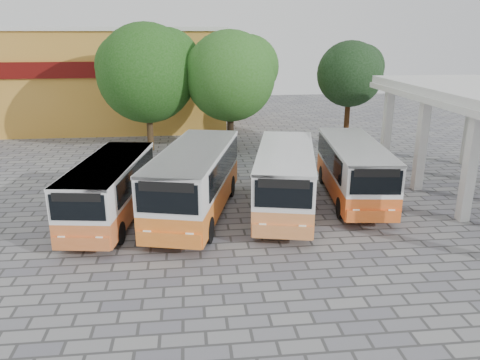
{
  "coord_description": "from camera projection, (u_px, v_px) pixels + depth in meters",
  "views": [
    {
      "loc": [
        -4.02,
        -16.13,
        7.94
      ],
      "look_at": [
        -1.79,
        4.01,
        1.5
      ],
      "focal_mm": 35.0,
      "sensor_mm": 36.0,
      "label": 1
    }
  ],
  "objects": [
    {
      "name": "tree_right",
      "position": [
        351.0,
        72.0,
        32.45
      ],
      "size": [
        4.77,
        4.54,
        7.42
      ],
      "color": "#442611",
      "rests_on": "ground"
    },
    {
      "name": "shophouse_block",
      "position": [
        106.0,
        78.0,
        40.31
      ],
      "size": [
        20.4,
        10.4,
        8.3
      ],
      "color": "#C58A2F",
      "rests_on": "ground"
    },
    {
      "name": "bus_centre_right",
      "position": [
        285.0,
        176.0,
        21.27
      ],
      "size": [
        4.15,
        8.46,
        2.9
      ],
      "rotation": [
        0.0,
        0.0,
        -0.22
      ],
      "color": "#E78745",
      "rests_on": "ground"
    },
    {
      "name": "tree_middle",
      "position": [
        231.0,
        73.0,
        31.08
      ],
      "size": [
        6.31,
        6.01,
        8.13
      ],
      "color": "black",
      "rests_on": "ground"
    },
    {
      "name": "bus_far_left",
      "position": [
        110.0,
        187.0,
        20.16
      ],
      "size": [
        3.32,
        7.71,
        2.68
      ],
      "rotation": [
        0.0,
        0.0,
        -0.15
      ],
      "color": "orange",
      "rests_on": "ground"
    },
    {
      "name": "tree_left",
      "position": [
        148.0,
        70.0,
        31.23
      ],
      "size": [
        6.96,
        6.63,
        8.61
      ],
      "color": "#49351E",
      "rests_on": "ground"
    },
    {
      "name": "ground",
      "position": [
        297.0,
        246.0,
        18.11
      ],
      "size": [
        90.0,
        90.0,
        0.0
      ],
      "primitive_type": "plane",
      "color": "gray",
      "rests_on": "ground"
    },
    {
      "name": "bus_far_right",
      "position": [
        354.0,
        168.0,
        22.75
      ],
      "size": [
        3.29,
        8.06,
        2.82
      ],
      "rotation": [
        0.0,
        0.0,
        -0.12
      ],
      "color": "orange",
      "rests_on": "ground"
    },
    {
      "name": "bus_centre_left",
      "position": [
        195.0,
        178.0,
        20.67
      ],
      "size": [
        4.61,
        8.97,
        3.07
      ],
      "rotation": [
        0.0,
        0.0,
        -0.25
      ],
      "color": "orange",
      "rests_on": "ground"
    }
  ]
}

